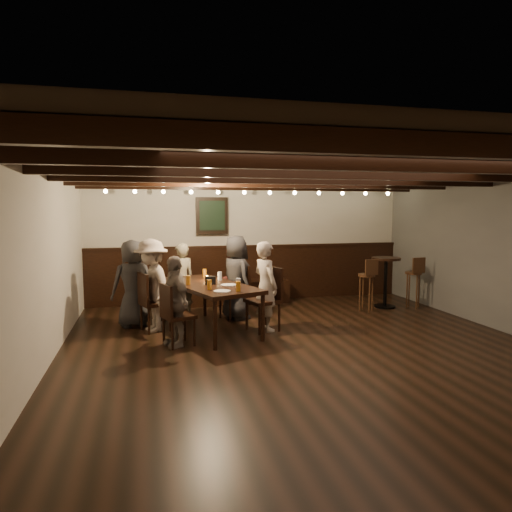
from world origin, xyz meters
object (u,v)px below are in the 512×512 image
object	(u,v)px
person_bench_left	(133,283)
person_bench_right	(231,280)
person_left_far	(175,301)
chair_left_far	(178,327)
chair_right_far	(264,311)
person_left_near	(152,285)
person_right_far	(266,286)
bar_stool_left	(366,292)
chair_left_near	(154,313)
bar_stool_right	(413,289)
chair_right_near	(235,302)
person_right_near	(236,277)
high_top_table	(386,275)
dining_table	(209,288)
person_bench_centre	(181,280)

from	to	relation	value
person_bench_left	person_bench_right	world-z (taller)	person_bench_left
person_left_far	chair_left_far	bearing A→B (deg)	90.00
chair_right_far	person_left_near	xyz separation A→B (m)	(-1.68, 0.37, 0.42)
person_right_far	bar_stool_left	size ratio (longest dim) A/B	1.42
chair_left_near	person_left_near	size ratio (longest dim) A/B	0.64
person_left_far	person_right_far	size ratio (longest dim) A/B	0.90
bar_stool_right	bar_stool_left	bearing A→B (deg)	177.83
person_bench_right	bar_stool_left	xyz separation A→B (m)	(2.45, -0.48, -0.23)
chair_left_far	person_bench_right	size ratio (longest dim) A/B	0.73
chair_right_near	bar_stool_left	xyz separation A→B (m)	(2.47, 0.00, 0.08)
chair_right_near	bar_stool_left	world-z (taller)	bar_stool_left
bar_stool_right	person_left_far	bearing A→B (deg)	-168.16
person_left_far	person_right_near	size ratio (longest dim) A/B	0.87
chair_left_far	person_right_far	world-z (taller)	person_right_far
person_right_far	high_top_table	size ratio (longest dim) A/B	1.44
dining_table	chair_right_near	xyz separation A→B (m)	(0.53, 0.66, -0.39)
dining_table	chair_right_far	world-z (taller)	chair_right_far
person_bench_right	bar_stool_right	bearing A→B (deg)	153.68
chair_right_near	chair_right_far	size ratio (longest dim) A/B	0.94
person_bench_left	person_left_near	world-z (taller)	person_left_near
person_bench_right	person_right_near	xyz separation A→B (m)	(0.01, -0.47, 0.12)
person_bench_right	person_right_near	size ratio (longest dim) A/B	0.83
chair_left_far	person_bench_left	size ratio (longest dim) A/B	0.62
person_bench_right	person_left_far	xyz separation A→B (m)	(-1.12, -1.82, 0.03)
chair_left_far	chair_right_far	size ratio (longest dim) A/B	0.88
chair_left_far	chair_left_near	bearing A→B (deg)	-179.94
person_right_near	person_right_far	xyz separation A→B (m)	(0.30, -0.85, -0.02)
person_bench_left	person_right_near	xyz separation A→B (m)	(1.71, 0.12, 0.02)
chair_right_far	person_right_far	distance (m)	0.40
chair_right_far	bar_stool_left	size ratio (longest dim) A/B	1.01
chair_right_far	bar_stool_right	size ratio (longest dim) A/B	1.01
dining_table	person_left_far	distance (m)	0.88
person_bench_right	bar_stool_right	distance (m)	3.48
person_left_far	high_top_table	distance (m)	4.35
chair_left_far	person_bench_left	xyz separation A→B (m)	(-0.62, 1.22, 0.43)
person_bench_right	chair_right_near	bearing A→B (deg)	68.14
person_bench_centre	person_left_near	bearing A→B (deg)	38.66
chair_right_near	person_bench_right	bearing A→B (deg)	-21.86
high_top_table	person_left_near	bearing A→B (deg)	-171.01
person_left_near	high_top_table	size ratio (longest dim) A/B	1.49
dining_table	person_bench_left	world-z (taller)	person_bench_left
person_left_far	high_top_table	bearing A→B (deg)	91.58
person_bench_left	bar_stool_left	size ratio (longest dim) A/B	1.43
chair_left_near	bar_stool_right	xyz separation A→B (m)	(4.83, 0.52, 0.08)
person_right_far	bar_stool_right	xyz separation A→B (m)	(3.15, 0.89, -0.33)
person_bench_right	person_right_near	bearing A→B (deg)	71.57
person_bench_right	high_top_table	size ratio (longest dim) A/B	1.23
person_bench_left	chair_left_near	bearing A→B (deg)	111.88
person_left_far	bar_stool_left	distance (m)	3.82
chair_left_near	person_right_near	size ratio (longest dim) A/B	0.64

